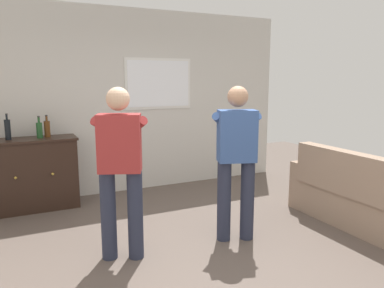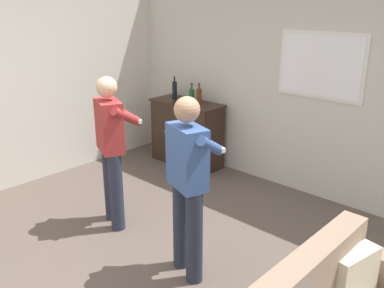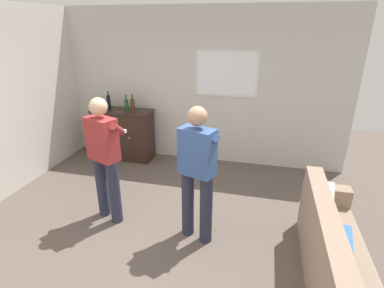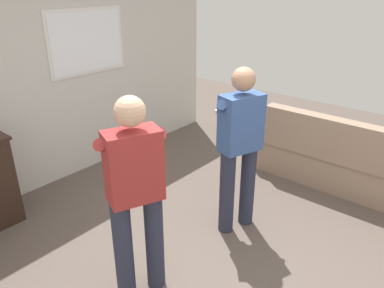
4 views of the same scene
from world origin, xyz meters
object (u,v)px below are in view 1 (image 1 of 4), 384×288
Objects in this scene: sideboard_cabinet at (34,174)px; bottle_liquor_amber at (39,130)px; bottle_wine_green at (8,129)px; couch at (380,206)px; person_standing_left at (120,165)px; person_standing_right at (236,156)px; bottle_spirits_clear at (47,129)px.

sideboard_cabinet is 0.61m from bottle_liquor_amber.
couch is at bearing -36.18° from bottle_wine_green.
sideboard_cabinet is 2.07m from person_standing_left.
person_standing_left is 1.00× the size of person_standing_right.
sideboard_cabinet is at bearing -3.93° from bottle_wine_green.
bottle_wine_green is 2.15m from person_standing_left.
bottle_spirits_clear is at bearing 139.69° from couch.
person_standing_left reaches higher than couch.
person_standing_right reaches higher than couch.
sideboard_cabinet is 0.68× the size of person_standing_right.
bottle_wine_green is at bearing 176.15° from bottle_liquor_amber.
bottle_wine_green is 0.48m from bottle_spirits_clear.
bottle_spirits_clear is at bearing 2.68° from bottle_wine_green.
person_standing_left is at bearing -76.01° from bottle_spirits_clear.
couch is 4.24m from bottle_spirits_clear.
bottle_spirits_clear is 2.67m from person_standing_right.
bottle_liquor_amber is 0.11m from bottle_spirits_clear.
sideboard_cabinet is at bearing -169.17° from bottle_spirits_clear.
bottle_wine_green is 0.20× the size of person_standing_left.
bottle_spirits_clear is at bearing 10.83° from sideboard_cabinet.
bottle_wine_green is 0.38m from bottle_liquor_amber.
bottle_liquor_amber is at bearing 132.38° from person_standing_right.
bottle_liquor_amber is 1.98m from person_standing_left.
person_standing_right is (1.72, -2.04, -0.15)m from bottle_spirits_clear.
person_standing_right reaches higher than bottle_wine_green.
bottle_spirits_clear is 0.18× the size of person_standing_right.
bottle_liquor_amber is 2.70m from person_standing_right.
bottle_liquor_amber is 0.98× the size of bottle_spirits_clear.
bottle_wine_green is at bearing 176.07° from sideboard_cabinet.
person_standing_left is at bearing 175.04° from person_standing_right.
person_standing_left reaches higher than sideboard_cabinet.
person_standing_right reaches higher than bottle_liquor_amber.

